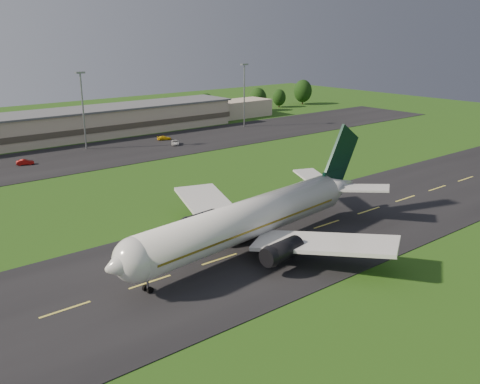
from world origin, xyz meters
TOP-DOWN VIEW (x-y plane):
  - ground at (0.00, 0.00)m, footprint 360.00×360.00m
  - taxiway at (0.00, 0.00)m, footprint 220.00×30.00m
  - apron at (0.00, 72.00)m, footprint 260.00×30.00m
  - airliner at (-5.29, 0.10)m, footprint 51.19×41.87m
  - terminal at (6.40, 96.18)m, footprint 145.00×16.00m
  - light_mast_centre at (5.00, 80.00)m, footprint 2.40×1.20m
  - light_mast_east at (60.00, 80.00)m, footprint 2.40×1.20m
  - tree_line at (27.93, 106.02)m, footprint 196.29×9.88m
  - service_vehicle_b at (-13.61, 72.26)m, footprint 4.19×2.41m
  - service_vehicle_c at (26.37, 69.43)m, footprint 4.09×4.85m
  - service_vehicle_d at (27.52, 77.15)m, footprint 4.36×2.77m

SIDE VIEW (x-z plane):
  - ground at x=0.00m, z-range 0.00..0.00m
  - taxiway at x=0.00m, z-range 0.00..0.10m
  - apron at x=0.00m, z-range 0.00..0.10m
  - service_vehicle_d at x=27.52m, z-range 0.10..1.28m
  - service_vehicle_c at x=26.37m, z-range 0.10..1.33m
  - service_vehicle_b at x=-13.61m, z-range 0.10..1.40m
  - terminal at x=6.40m, z-range -0.21..8.19m
  - airliner at x=-5.29m, z-range -3.13..12.45m
  - tree_line at x=27.93m, z-range -0.22..10.21m
  - light_mast_centre at x=5.00m, z-range 2.56..22.91m
  - light_mast_east at x=60.00m, z-range 2.56..22.91m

